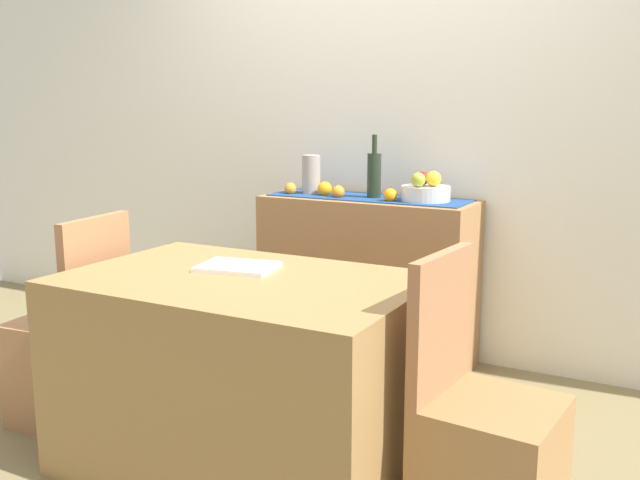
% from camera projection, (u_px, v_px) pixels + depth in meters
% --- Properties ---
extents(ground_plane, '(6.40, 6.40, 0.02)m').
position_uv_depth(ground_plane, '(269.00, 426.00, 3.04)').
color(ground_plane, olive).
rests_on(ground_plane, ground).
extents(room_wall_rear, '(6.40, 0.06, 2.70)m').
position_uv_depth(room_wall_rear, '(383.00, 105.00, 3.81)').
color(room_wall_rear, silver).
rests_on(room_wall_rear, ground).
extents(sideboard_console, '(1.11, 0.42, 0.87)m').
position_uv_depth(sideboard_console, '(367.00, 280.00, 3.74)').
color(sideboard_console, '#9A6D44').
rests_on(sideboard_console, ground).
extents(table_runner, '(1.05, 0.32, 0.01)m').
position_uv_depth(table_runner, '(368.00, 198.00, 3.65)').
color(table_runner, navy).
rests_on(table_runner, sideboard_console).
extents(fruit_bowl, '(0.24, 0.24, 0.07)m').
position_uv_depth(fruit_bowl, '(426.00, 193.00, 3.50)').
color(fruit_bowl, silver).
rests_on(fruit_bowl, table_runner).
extents(apple_upper, '(0.07, 0.07, 0.07)m').
position_uv_depth(apple_upper, '(422.00, 178.00, 3.52)').
color(apple_upper, red).
rests_on(apple_upper, fruit_bowl).
extents(apple_left, '(0.08, 0.08, 0.08)m').
position_uv_depth(apple_left, '(433.00, 179.00, 3.47)').
color(apple_left, gold).
rests_on(apple_left, fruit_bowl).
extents(apple_front, '(0.07, 0.07, 0.07)m').
position_uv_depth(apple_front, '(418.00, 180.00, 3.44)').
color(apple_front, '#96A433').
rests_on(apple_front, fruit_bowl).
extents(wine_bottle, '(0.07, 0.07, 0.33)m').
position_uv_depth(wine_bottle, '(374.00, 174.00, 3.62)').
color(wine_bottle, '#212E1F').
rests_on(wine_bottle, sideboard_console).
extents(ceramic_vase, '(0.10, 0.10, 0.21)m').
position_uv_depth(ceramic_vase, '(311.00, 175.00, 3.79)').
color(ceramic_vase, gray).
rests_on(ceramic_vase, sideboard_console).
extents(orange_loose_far, '(0.08, 0.08, 0.08)m').
position_uv_depth(orange_loose_far, '(325.00, 189.00, 3.72)').
color(orange_loose_far, orange).
rests_on(orange_loose_far, sideboard_console).
extents(orange_loose_end, '(0.07, 0.07, 0.07)m').
position_uv_depth(orange_loose_end, '(390.00, 195.00, 3.50)').
color(orange_loose_end, orange).
rests_on(orange_loose_end, sideboard_console).
extents(orange_loose_near_bowl, '(0.06, 0.06, 0.06)m').
position_uv_depth(orange_loose_near_bowl, '(291.00, 189.00, 3.80)').
color(orange_loose_near_bowl, orange).
rests_on(orange_loose_near_bowl, sideboard_console).
extents(orange_loose_mid, '(0.07, 0.07, 0.07)m').
position_uv_depth(orange_loose_mid, '(338.00, 192.00, 3.65)').
color(orange_loose_mid, orange).
rests_on(orange_loose_mid, sideboard_console).
extents(dining_table, '(1.27, 0.83, 0.74)m').
position_uv_depth(dining_table, '(244.00, 375.00, 2.60)').
color(dining_table, olive).
rests_on(dining_table, ground).
extents(open_book, '(0.31, 0.26, 0.02)m').
position_uv_depth(open_book, '(238.00, 267.00, 2.65)').
color(open_book, white).
rests_on(open_book, dining_table).
extents(chair_near_window, '(0.44, 0.44, 0.90)m').
position_uv_depth(chair_near_window, '(72.00, 360.00, 3.04)').
color(chair_near_window, '#A06F46').
rests_on(chair_near_window, ground).
extents(chair_by_corner, '(0.44, 0.44, 0.90)m').
position_uv_depth(chair_by_corner, '(485.00, 457.00, 2.20)').
color(chair_by_corner, olive).
rests_on(chair_by_corner, ground).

